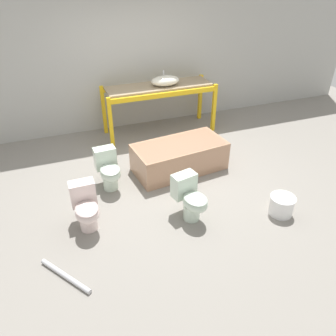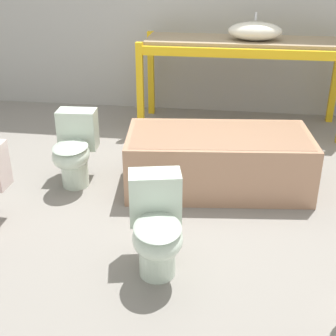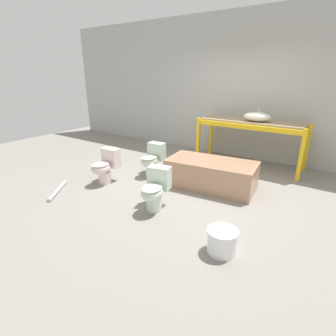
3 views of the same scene
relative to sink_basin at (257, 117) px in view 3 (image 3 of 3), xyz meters
The scene contains 10 objects.
ground_plane 1.88m from the sink_basin, 110.60° to the right, with size 12.00×12.00×0.00m, color gray.
warehouse_wall_rear 0.99m from the sink_basin, 130.25° to the left, with size 10.80×0.08×3.20m.
shelving_rack 0.27m from the sink_basin, 151.35° to the left, with size 2.20×0.73×0.99m.
sink_basin is the anchor object (origin of this frame).
bathtub_main 1.68m from the sink_basin, 100.77° to the right, with size 1.59×0.90×0.49m.
toilet_near 2.82m from the sink_basin, 102.77° to the right, with size 0.43×0.61×0.62m.
toilet_far 2.29m from the sink_basin, 133.80° to the right, with size 0.35×0.57×0.62m.
toilet_extra 3.15m from the sink_basin, 129.64° to the right, with size 0.33×0.56×0.62m.
bucket_white 3.23m from the sink_basin, 78.33° to the right, with size 0.35×0.35×0.28m.
loose_pipe 4.04m from the sink_basin, 126.77° to the right, with size 0.50×0.66×0.06m.
Camera 3 is at (2.07, -3.97, 1.92)m, focal length 28.00 mm.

